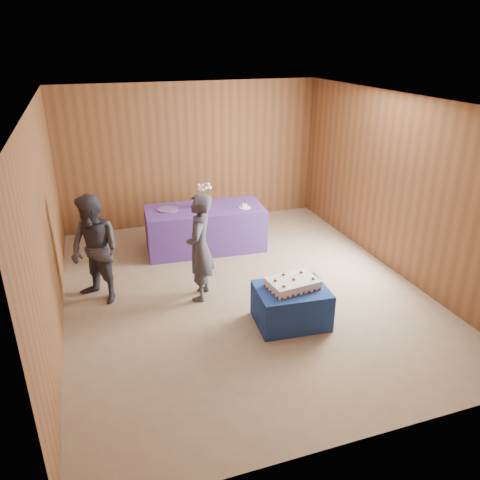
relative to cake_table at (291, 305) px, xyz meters
name	(u,v)px	position (x,y,z in m)	size (l,w,h in m)	color
ground	(242,290)	(-0.32, 1.00, -0.25)	(6.00, 6.00, 0.00)	gray
room_shell	(242,171)	(-0.32, 1.00, 1.55)	(5.04, 6.04, 2.72)	brown
cake_table	(291,305)	(0.00, 0.00, 0.00)	(0.90, 0.70, 0.50)	navy
serving_table	(205,228)	(-0.45, 2.62, 0.12)	(2.00, 0.90, 0.75)	#573797
sheet_cake	(293,283)	(0.02, 0.03, 0.31)	(0.70, 0.52, 0.15)	silver
vase	(205,202)	(-0.44, 2.62, 0.60)	(0.19, 0.19, 0.20)	silver
flower_spray	(204,187)	(-0.44, 2.62, 0.87)	(0.25, 0.25, 0.19)	#336F2C
platter	(168,209)	(-1.06, 2.72, 0.51)	(0.35, 0.35, 0.02)	#674992
plate	(245,207)	(0.20, 2.41, 0.51)	(0.21, 0.21, 0.01)	white
cake_slice	(245,205)	(0.20, 2.41, 0.55)	(0.08, 0.08, 0.09)	silver
knife	(250,209)	(0.26, 2.30, 0.50)	(0.26, 0.02, 0.00)	silver
guest_left	(200,248)	(-0.94, 1.01, 0.52)	(0.56, 0.37, 1.54)	#383741
guest_right	(95,250)	(-2.31, 1.38, 0.52)	(0.75, 0.58, 1.54)	#363540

